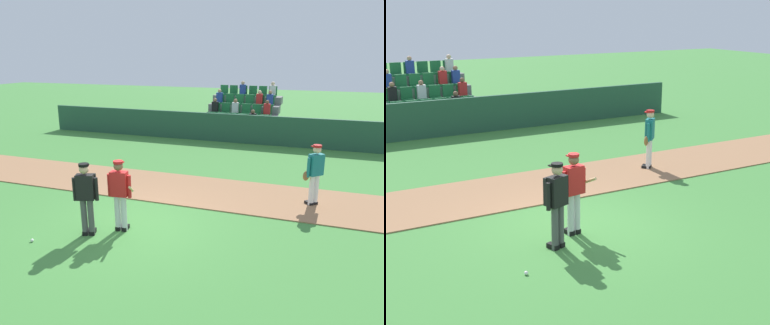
{
  "view_description": "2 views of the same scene",
  "coord_description": "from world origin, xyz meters",
  "views": [
    {
      "loc": [
        4.3,
        -7.78,
        4.13
      ],
      "look_at": [
        0.91,
        1.8,
        1.26
      ],
      "focal_mm": 35.94,
      "sensor_mm": 36.0,
      "label": 1
    },
    {
      "loc": [
        -5.33,
        -9.76,
        4.62
      ],
      "look_at": [
        0.88,
        1.42,
        1.01
      ],
      "focal_mm": 51.49,
      "sensor_mm": 36.0,
      "label": 2
    }
  ],
  "objects": [
    {
      "name": "dugout_fence",
      "position": [
        0.0,
        10.1,
        0.69
      ],
      "size": [
        20.0,
        0.16,
        1.37
      ],
      "primitive_type": "cube",
      "color": "#234C38",
      "rests_on": "ground"
    },
    {
      "name": "infield_dirt_path",
      "position": [
        0.0,
        2.98,
        0.01
      ],
      "size": [
        28.0,
        2.71,
        0.03
      ],
      "primitive_type": "cube",
      "color": "#9E704C",
      "rests_on": "ground"
    },
    {
      "name": "ground_plane",
      "position": [
        0.0,
        0.0,
        0.0
      ],
      "size": [
        80.0,
        80.0,
        0.0
      ],
      "primitive_type": "plane",
      "color": "#42843A"
    },
    {
      "name": "batter_red_jersey",
      "position": [
        -0.16,
        -0.28,
        0.97
      ],
      "size": [
        0.72,
        0.75,
        1.76
      ],
      "color": "silver",
      "rests_on": "ground"
    },
    {
      "name": "baseball",
      "position": [
        -1.8,
        -1.5,
        0.04
      ],
      "size": [
        0.07,
        0.07,
        0.07
      ],
      "primitive_type": "sphere",
      "color": "white",
      "rests_on": "ground"
    },
    {
      "name": "runner_teal_jersey",
      "position": [
        4.11,
        2.94,
        0.96
      ],
      "size": [
        0.57,
        0.5,
        1.76
      ],
      "color": "white",
      "rests_on": "ground"
    },
    {
      "name": "stadium_bleachers",
      "position": [
        0.01,
        12.4,
        0.76
      ],
      "size": [
        3.9,
        3.8,
        2.7
      ],
      "color": "slate",
      "rests_on": "ground"
    },
    {
      "name": "umpire_home_plate",
      "position": [
        -0.79,
        -0.74,
        1.0
      ],
      "size": [
        0.56,
        0.41,
        1.76
      ],
      "color": "#4C4C4C",
      "rests_on": "ground"
    }
  ]
}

